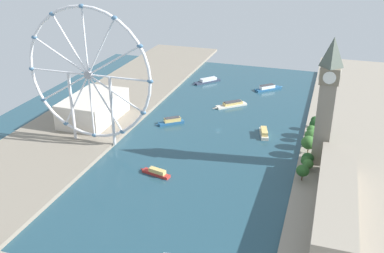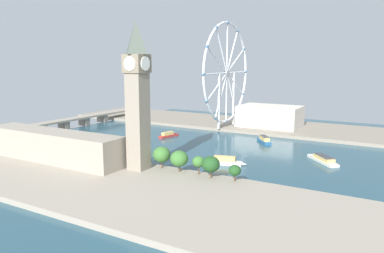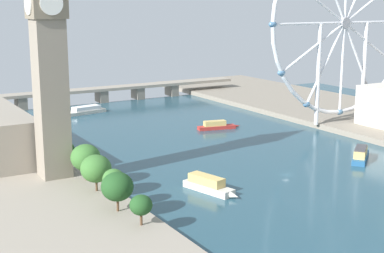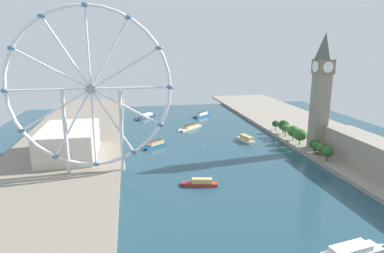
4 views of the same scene
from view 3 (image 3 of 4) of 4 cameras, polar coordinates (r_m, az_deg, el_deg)
The scene contains 9 objects.
ground_plane at distance 239.45m, azimuth 9.43°, elevation -4.77°, with size 403.03×403.03×0.00m, color #234756.
clock_tower at distance 221.93m, azimuth -14.17°, elevation 7.11°, with size 13.89×13.89×92.35m.
tree_row_embankment at distance 216.47m, azimuth -10.47°, elevation -3.64°, with size 13.81×101.47×14.11m.
ferris_wheel at distance 331.22m, azimuth 15.05°, elevation 9.91°, with size 105.76×3.20×107.86m.
river_bridge at distance 411.87m, azimuth -9.07°, elevation 3.49°, with size 215.03×13.28×10.29m.
tour_boat_1 at distance 215.09m, azimuth 1.70°, elevation -5.89°, with size 11.23×25.70×5.88m.
tour_boat_2 at distance 319.70m, azimuth 2.49°, elevation 0.08°, with size 25.36×9.40×4.87m.
tour_boat_3 at distance 370.90m, azimuth -10.71°, elevation 1.59°, with size 32.74×12.79×4.71m.
tour_boat_5 at distance 268.04m, azimuth 16.56°, elevation -2.71°, with size 23.37×19.56×6.12m.
Camera 3 is at (-148.35, -174.53, 69.77)m, focal length 53.17 mm.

